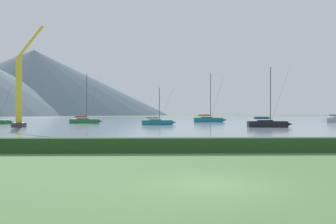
% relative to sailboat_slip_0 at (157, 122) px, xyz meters
% --- Properties ---
extents(ground_plane, '(1000.00, 1000.00, 0.00)m').
position_rel_sailboat_slip_0_xyz_m(ground_plane, '(2.46, -66.34, -0.60)').
color(ground_plane, '#517A42').
extents(harbor_water, '(320.00, 246.00, 0.00)m').
position_rel_sailboat_slip_0_xyz_m(harbor_water, '(2.46, 70.66, -0.60)').
color(harbor_water, '#8499A8').
rests_on(harbor_water, ground_plane).
extents(hedge_line, '(80.00, 1.20, 0.93)m').
position_rel_sailboat_slip_0_xyz_m(hedge_line, '(2.46, -55.34, -0.14)').
color(hedge_line, '#284C23').
rests_on(hedge_line, ground_plane).
extents(sailboat_slip_0, '(7.45, 3.01, 7.84)m').
position_rel_sailboat_slip_0_xyz_m(sailboat_slip_0, '(0.00, 0.00, 0.00)').
color(sailboat_slip_0, '#19707A').
rests_on(sailboat_slip_0, harbor_water).
extents(sailboat_slip_8, '(9.10, 3.09, 13.41)m').
position_rel_sailboat_slip_0_xyz_m(sailboat_slip_8, '(13.78, 23.51, 0.17)').
color(sailboat_slip_8, '#19707A').
rests_on(sailboat_slip_8, harbor_water).
extents(sailboat_slip_9, '(7.83, 2.60, 12.00)m').
position_rel_sailboat_slip_0_xyz_m(sailboat_slip_9, '(-17.60, 12.35, 0.07)').
color(sailboat_slip_9, '#236B38').
rests_on(sailboat_slip_9, harbor_water).
extents(sailboat_slip_10, '(7.90, 2.78, 10.63)m').
position_rel_sailboat_slip_0_xyz_m(sailboat_slip_10, '(19.62, -12.95, 0.06)').
color(sailboat_slip_10, black).
rests_on(sailboat_slip_10, harbor_water).
extents(dock_crane, '(5.33, 2.00, 17.95)m').
position_rel_sailboat_slip_0_xyz_m(dock_crane, '(-24.09, -12.30, 4.95)').
color(dock_crane, '#333338').
rests_on(dock_crane, ground_plane).
extents(distant_hill_central_peak, '(305.95, 305.95, 74.26)m').
position_rel_sailboat_slip_0_xyz_m(distant_hill_central_peak, '(-143.08, 353.49, 36.53)').
color(distant_hill_central_peak, '#425666').
rests_on(distant_hill_central_peak, ground_plane).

